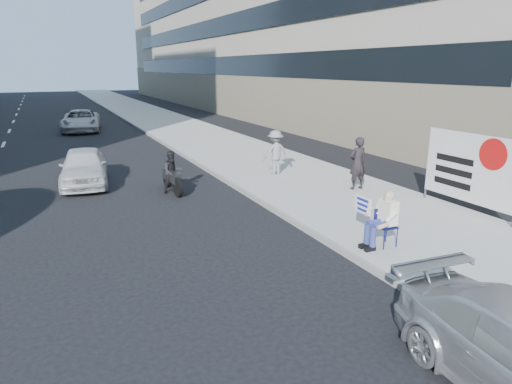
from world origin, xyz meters
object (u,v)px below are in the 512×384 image
pedestrian_woman (358,163)px  white_sedan_far (81,121)px  jogger (275,152)px  protest_banner (469,168)px  white_sedan_near (84,167)px  seated_protester (382,216)px  motorcycle (172,174)px

pedestrian_woman → white_sedan_far: (-7.03, 20.30, -0.33)m
jogger → pedestrian_woman: size_ratio=0.95×
protest_banner → pedestrian_woman: bearing=111.1°
pedestrian_woman → white_sedan_near: pedestrian_woman is taller
white_sedan_near → white_sedan_far: 15.27m
pedestrian_woman → white_sedan_near: 9.60m
pedestrian_woman → protest_banner: protest_banner is taller
jogger → pedestrian_woman: 3.46m
protest_banner → seated_protester: bearing=-164.4°
white_sedan_near → protest_banner: bearing=-34.9°
jogger → pedestrian_woman: pedestrian_woman is taller
jogger → white_sedan_far: size_ratio=0.33×
white_sedan_near → white_sedan_far: white_sedan_far is taller
jogger → protest_banner: size_ratio=0.54×
white_sedan_near → motorcycle: size_ratio=1.89×
protest_banner → white_sedan_near: 12.61m
seated_protester → white_sedan_far: bearing=100.1°
jogger → pedestrian_woman: (1.44, -3.14, 0.04)m
pedestrian_woman → motorcycle: (-5.54, 2.70, -0.39)m
motorcycle → white_sedan_far: bearing=89.8°
seated_protester → pedestrian_woman: pedestrian_woman is taller
white_sedan_near → motorcycle: bearing=-35.6°
seated_protester → protest_banner: size_ratio=0.43×
pedestrian_woman → protest_banner: (1.27, -3.29, 0.38)m
jogger → motorcycle: jogger is taller
seated_protester → white_sedan_near: 10.94m
seated_protester → white_sedan_near: size_ratio=0.34×
white_sedan_near → motorcycle: motorcycle is taller
jogger → pedestrian_woman: bearing=110.4°
seated_protester → jogger: 7.61m
pedestrian_woman → protest_banner: 3.55m
white_sedan_near → white_sedan_far: bearing=92.6°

